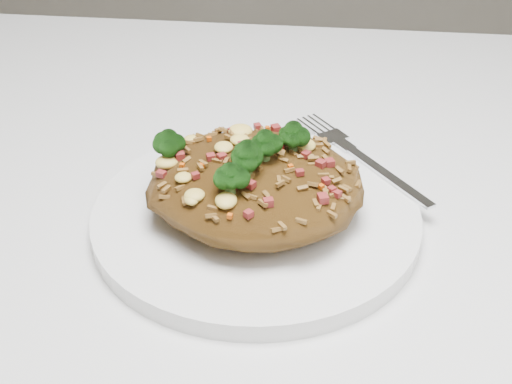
{
  "coord_description": "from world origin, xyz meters",
  "views": [
    {
      "loc": [
        0.07,
        -0.42,
        1.07
      ],
      "look_at": [
        0.02,
        -0.0,
        0.78
      ],
      "focal_mm": 50.0,
      "sensor_mm": 36.0,
      "label": 1
    }
  ],
  "objects_px": {
    "fork": "(368,162)",
    "plate": "(256,217)",
    "dining_table": "(226,311)",
    "fried_rice": "(255,175)"
  },
  "relations": [
    {
      "from": "dining_table",
      "to": "fried_rice",
      "type": "height_order",
      "value": "fried_rice"
    },
    {
      "from": "dining_table",
      "to": "fried_rice",
      "type": "bearing_deg",
      "value": -1.29
    },
    {
      "from": "dining_table",
      "to": "fried_rice",
      "type": "distance_m",
      "value": 0.14
    },
    {
      "from": "fried_rice",
      "to": "fork",
      "type": "height_order",
      "value": "fried_rice"
    },
    {
      "from": "plate",
      "to": "fried_rice",
      "type": "distance_m",
      "value": 0.04
    },
    {
      "from": "dining_table",
      "to": "fried_rice",
      "type": "relative_size",
      "value": 7.77
    },
    {
      "from": "fork",
      "to": "plate",
      "type": "bearing_deg",
      "value": -86.88
    },
    {
      "from": "plate",
      "to": "fork",
      "type": "distance_m",
      "value": 0.11
    },
    {
      "from": "fried_rice",
      "to": "fork",
      "type": "xyz_separation_m",
      "value": [
        0.08,
        0.07,
        -0.03
      ]
    },
    {
      "from": "dining_table",
      "to": "plate",
      "type": "distance_m",
      "value": 0.1
    }
  ]
}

